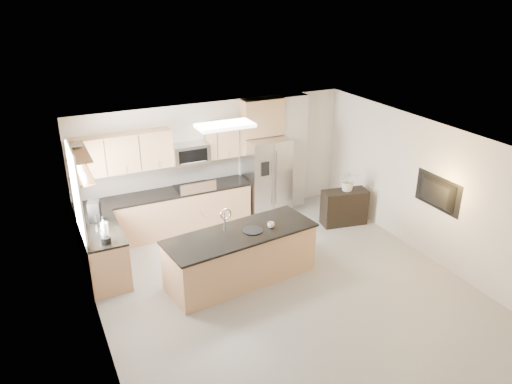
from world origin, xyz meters
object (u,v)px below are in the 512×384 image
cup (271,225)px  kettle (103,224)px  island (241,256)px  blender (105,234)px  bowl (76,146)px  flower_vase (349,175)px  microwave (190,154)px  refrigerator (266,177)px  range (195,207)px  television (434,193)px  credenza (344,207)px  coffee_maker (95,212)px  platter (253,230)px

cup → kettle: bearing=156.4°
island → blender: (-2.14, 0.61, 0.62)m
bowl → flower_vase: 5.44m
microwave → refrigerator: size_ratio=0.43×
island → flower_vase: 3.20m
cup → blender: bearing=166.0°
range → microwave: microwave is taller
microwave → television: 4.79m
blender → microwave: bearing=40.2°
credenza → kettle: (-4.99, 0.06, 0.65)m
coffee_maker → kettle: bearing=-80.9°
range → television: 4.78m
island → kettle: (-2.09, 1.09, 0.57)m
credenza → bowl: 5.60m
platter → flower_vase: flower_vase is taller
coffee_maker → platter: bearing=-33.5°
kettle → bowl: (-0.23, 0.35, 1.34)m
island → platter: island is taller
island → blender: size_ratio=7.36×
refrigerator → flower_vase: (1.37, -1.16, 0.24)m
coffee_maker → television: bearing=-23.3°
refrigerator → cup: size_ratio=14.35×
refrigerator → blender: refrigerator is taller
cup → blender: 2.78m
cup → microwave: bearing=104.3°
cup → bowl: size_ratio=0.39×
coffee_maker → island: bearing=-35.3°
kettle → flower_vase: flower_vase is taller
cup → flower_vase: 2.65m
refrigerator → credenza: refrigerator is taller
cup → television: 3.03m
cup → coffee_maker: size_ratio=0.33×
refrigerator → credenza: 1.82m
credenza → kettle: size_ratio=3.68×
credenza → blender: bearing=-164.9°
platter → bowl: 3.27m
blender → flower_vase: bearing=4.7°
refrigerator → credenza: size_ratio=1.85×
island → cup: bearing=-13.1°
range → bowl: bowl is taller
television → blender: bearing=75.1°
island → cup: size_ratio=22.28×
range → platter: 2.34m
blender → refrigerator: bearing=23.0°
bowl → blender: bearing=-78.1°
blender → flower_vase: (5.10, 0.42, 0.04)m
flower_vase → television: (0.48, -1.91, 0.22)m
microwave → bowl: size_ratio=2.36×
credenza → refrigerator: bearing=148.5°
range → platter: bearing=-83.1°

